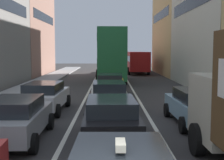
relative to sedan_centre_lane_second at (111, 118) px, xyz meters
name	(u,v)px	position (x,y,z in m)	size (l,w,h in m)	color
sidewalk_left	(24,90)	(-6.63, 13.23, -0.73)	(2.60, 64.00, 0.14)	#9A9A9A
lane_stripe_left	(89,91)	(-1.63, 13.23, -0.79)	(0.16, 60.00, 0.01)	silver
lane_stripe_right	(133,91)	(1.77, 13.23, -0.79)	(0.16, 60.00, 0.01)	silver
building_row_right	(219,18)	(9.97, 18.08, 5.27)	(7.20, 43.90, 14.05)	tan
sedan_centre_lane_second	(111,118)	(0.00, 0.00, 0.00)	(2.16, 4.35, 1.49)	black
wagon_left_lane_second	(15,118)	(-3.28, 0.03, 0.00)	(2.13, 4.33, 1.49)	gray
hatchback_centre_lane_third	(109,95)	(-0.10, 5.50, 0.00)	(2.20, 4.37, 1.49)	beige
sedan_left_lane_third	(45,96)	(-3.34, 5.12, 0.00)	(2.17, 4.36, 1.49)	silver
coupe_centre_lane_fourth	(111,84)	(0.01, 10.69, 0.00)	(2.17, 4.35, 1.49)	#B29319
sedan_right_lane_behind_truck	(197,106)	(3.59, 2.34, 0.00)	(2.13, 4.34, 1.49)	#759EB7
bus_mid_queue_primary	(110,53)	(-0.02, 20.17, 2.03)	(3.10, 10.59, 5.06)	#1E6033
bus_far_queue_secondary	(136,60)	(3.62, 31.88, 0.96)	(2.86, 10.52, 2.90)	#B21919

